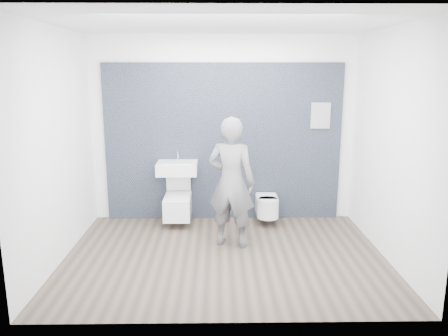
{
  "coord_description": "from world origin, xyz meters",
  "views": [
    {
      "loc": [
        -0.09,
        -5.13,
        2.29
      ],
      "look_at": [
        0.0,
        0.6,
        1.0
      ],
      "focal_mm": 35.0,
      "sensor_mm": 36.0,
      "label": 1
    }
  ],
  "objects_px": {
    "washbasin": "(177,168)",
    "visitor": "(231,182)",
    "toilet_square": "(178,205)",
    "toilet_rounded": "(267,206)"
  },
  "relations": [
    {
      "from": "toilet_rounded",
      "to": "washbasin",
      "type": "bearing_deg",
      "value": 177.91
    },
    {
      "from": "toilet_square",
      "to": "visitor",
      "type": "distance_m",
      "value": 1.24
    },
    {
      "from": "toilet_square",
      "to": "toilet_rounded",
      "type": "bearing_deg",
      "value": 0.3
    },
    {
      "from": "visitor",
      "to": "toilet_rounded",
      "type": "bearing_deg",
      "value": -107.7
    },
    {
      "from": "toilet_square",
      "to": "visitor",
      "type": "xyz_separation_m",
      "value": [
        0.78,
        -0.79,
        0.55
      ]
    },
    {
      "from": "toilet_rounded",
      "to": "visitor",
      "type": "distance_m",
      "value": 1.14
    },
    {
      "from": "toilet_rounded",
      "to": "visitor",
      "type": "height_order",
      "value": "visitor"
    },
    {
      "from": "toilet_rounded",
      "to": "visitor",
      "type": "relative_size",
      "value": 0.32
    },
    {
      "from": "washbasin",
      "to": "visitor",
      "type": "relative_size",
      "value": 0.35
    },
    {
      "from": "toilet_square",
      "to": "washbasin",
      "type": "bearing_deg",
      "value": 90.0
    }
  ]
}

